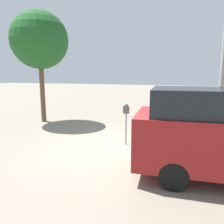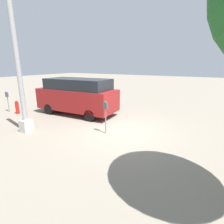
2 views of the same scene
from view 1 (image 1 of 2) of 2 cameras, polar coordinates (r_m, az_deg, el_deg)
The scene contains 4 objects.
ground_plane at distance 7.46m, azimuth -0.43°, elevation -9.40°, with size 80.00×80.00×0.00m, color gray.
parking_meter_near at distance 7.59m, azimuth 3.72°, elevation -0.70°, with size 0.21×0.12×1.45m.
lamp_post at distance 9.04m, azimuth 26.71°, elevation 6.01°, with size 0.44×0.44×5.41m.
street_tree at distance 11.84m, azimuth -18.40°, elevation 17.31°, with size 2.81×2.81×5.50m.
Camera 1 is at (2.15, -6.70, 2.50)m, focal length 35.00 mm.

